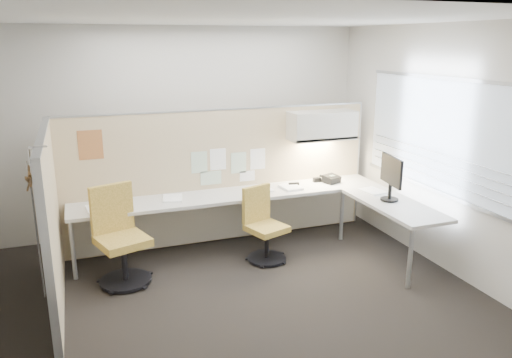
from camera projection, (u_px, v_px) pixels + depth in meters
name	position (u px, v px, depth m)	size (l,w,h in m)	color
floor	(215.00, 301.00, 5.17)	(5.50, 4.50, 0.01)	black
ceiling	(208.00, 17.00, 4.42)	(5.50, 4.50, 0.01)	white
wall_back	(169.00, 132.00, 6.83)	(5.50, 0.02, 2.80)	beige
wall_front	(320.00, 266.00, 2.76)	(5.50, 0.02, 2.80)	beige
wall_right	(444.00, 149.00, 5.71)	(0.02, 4.50, 2.80)	beige
window_pane	(444.00, 137.00, 5.66)	(0.01, 2.80, 1.30)	#95A1AD
partition_back	(221.00, 177.00, 6.57)	(4.10, 0.06, 1.75)	tan
partition_left	(52.00, 223.00, 4.89)	(0.06, 2.20, 1.75)	tan
desk	(261.00, 204.00, 6.34)	(4.00, 2.07, 0.73)	beige
overhead_bin	(322.00, 125.00, 6.65)	(0.90, 0.36, 0.38)	beige
task_light_strip	(321.00, 141.00, 6.71)	(0.60, 0.06, 0.02)	#FFEABF
pinned_papers	(228.00, 165.00, 6.52)	(1.01, 0.00, 0.47)	#8CBF8C
poster	(90.00, 145.00, 5.86)	(0.28, 0.00, 0.35)	orange
chair_left	(120.00, 239.00, 5.47)	(0.63, 0.65, 1.07)	black
chair_right	(263.00, 227.00, 6.06)	(0.53, 0.55, 0.90)	black
monitor	(391.00, 175.00, 5.96)	(0.22, 0.52, 0.54)	black
phone	(331.00, 179.00, 6.79)	(0.26, 0.25, 0.12)	black
stapler	(294.00, 185.00, 6.63)	(0.14, 0.04, 0.05)	black
tape_dispenser	(317.00, 180.00, 6.84)	(0.10, 0.06, 0.06)	black
coat_hook	(32.00, 189.00, 4.09)	(0.18, 0.43, 1.30)	silver
paper_stack_0	(97.00, 209.00, 5.71)	(0.23, 0.30, 0.03)	white
paper_stack_1	(173.00, 198.00, 6.09)	(0.23, 0.30, 0.02)	white
paper_stack_2	(262.00, 189.00, 6.49)	(0.23, 0.30, 0.02)	white
paper_stack_3	(291.00, 187.00, 6.55)	(0.23, 0.30, 0.03)	white
paper_stack_4	(373.00, 191.00, 6.38)	(0.23, 0.30, 0.02)	white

